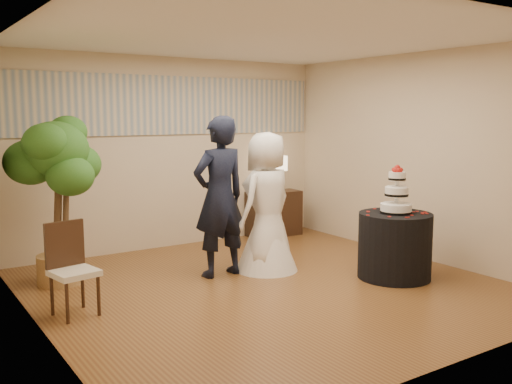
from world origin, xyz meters
TOP-DOWN VIEW (x-y plane):
  - floor at (0.00, 0.00)m, footprint 5.00×5.00m
  - ceiling at (0.00, 0.00)m, footprint 5.00×5.00m
  - wall_back at (0.00, 2.50)m, footprint 5.00×0.06m
  - wall_front at (0.00, -2.50)m, footprint 5.00×0.06m
  - wall_left at (-2.50, 0.00)m, footprint 0.06×5.00m
  - wall_right at (2.50, 0.00)m, footprint 0.06×5.00m
  - mural_border at (0.00, 2.48)m, footprint 4.90×0.02m
  - groom at (-0.22, 0.71)m, footprint 0.74×0.51m
  - bride at (0.39, 0.60)m, footprint 1.06×1.01m
  - cake_table at (1.49, -0.55)m, footprint 1.05×1.05m
  - wedding_cake at (1.49, -0.55)m, footprint 0.38×0.38m
  - console at (1.68, 2.25)m, footprint 0.90×0.46m
  - table_lamp at (1.68, 2.25)m, footprint 0.31×0.31m
  - ficus_tree at (-1.95, 1.46)m, footprint 1.20×1.20m
  - side_chair at (-2.12, 0.28)m, footprint 0.50×0.51m

SIDE VIEW (x-z plane):
  - floor at x=0.00m, z-range 0.00..0.00m
  - console at x=1.68m, z-range 0.00..0.73m
  - cake_table at x=1.49m, z-range 0.00..0.80m
  - side_chair at x=-2.12m, z-range 0.00..0.92m
  - bride at x=0.39m, z-range 0.00..1.76m
  - groom at x=-0.22m, z-range 0.00..1.96m
  - ficus_tree at x=-1.95m, z-range 0.00..2.00m
  - table_lamp at x=1.68m, z-range 0.73..1.31m
  - wedding_cake at x=1.49m, z-range 0.80..1.38m
  - wall_back at x=0.00m, z-range 0.00..2.80m
  - wall_front at x=0.00m, z-range 0.00..2.80m
  - wall_left at x=-2.50m, z-range 0.00..2.80m
  - wall_right at x=2.50m, z-range 0.00..2.80m
  - mural_border at x=0.00m, z-range 1.68..2.52m
  - ceiling at x=0.00m, z-range 2.80..2.80m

